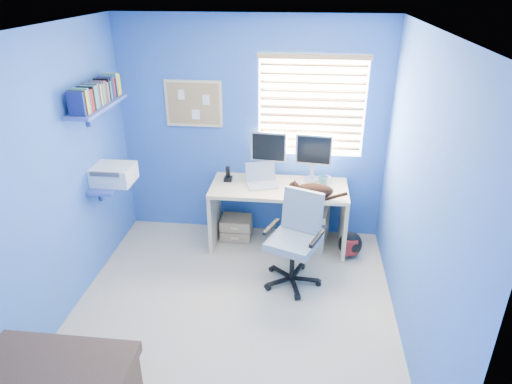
# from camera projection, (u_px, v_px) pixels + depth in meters

# --- Properties ---
(floor) EXTENTS (3.00, 3.20, 0.00)m
(floor) POSITION_uv_depth(u_px,v_px,m) (232.00, 313.00, 4.24)
(floor) COLOR #C2B49B
(floor) RESTS_ON ground
(ceiling) EXTENTS (3.00, 3.20, 0.00)m
(ceiling) POSITION_uv_depth(u_px,v_px,m) (224.00, 30.00, 3.15)
(ceiling) COLOR white
(ceiling) RESTS_ON wall_back
(wall_back) EXTENTS (3.00, 0.01, 2.50)m
(wall_back) POSITION_uv_depth(u_px,v_px,m) (252.00, 131.00, 5.13)
(wall_back) COLOR #3860A7
(wall_back) RESTS_ON ground
(wall_front) EXTENTS (3.00, 0.01, 2.50)m
(wall_front) POSITION_uv_depth(u_px,v_px,m) (176.00, 331.00, 2.26)
(wall_front) COLOR #3860A7
(wall_front) RESTS_ON ground
(wall_left) EXTENTS (0.01, 3.20, 2.50)m
(wall_left) POSITION_uv_depth(u_px,v_px,m) (53.00, 184.00, 3.85)
(wall_left) COLOR #3860A7
(wall_left) RESTS_ON ground
(wall_right) EXTENTS (0.01, 3.20, 2.50)m
(wall_right) POSITION_uv_depth(u_px,v_px,m) (419.00, 202.00, 3.54)
(wall_right) COLOR #3860A7
(wall_right) RESTS_ON ground
(desk) EXTENTS (1.50, 0.65, 0.74)m
(desk) POSITION_uv_depth(u_px,v_px,m) (278.00, 216.00, 5.17)
(desk) COLOR #E0C088
(desk) RESTS_ON floor
(laptop) EXTENTS (0.39, 0.35, 0.22)m
(laptop) POSITION_uv_depth(u_px,v_px,m) (263.00, 176.00, 4.98)
(laptop) COLOR silver
(laptop) RESTS_ON desk
(monitor_left) EXTENTS (0.41, 0.16, 0.54)m
(monitor_left) POSITION_uv_depth(u_px,v_px,m) (269.00, 155.00, 5.13)
(monitor_left) COLOR silver
(monitor_left) RESTS_ON desk
(monitor_right) EXTENTS (0.41, 0.17, 0.54)m
(monitor_right) POSITION_uv_depth(u_px,v_px,m) (313.00, 158.00, 5.05)
(monitor_right) COLOR silver
(monitor_right) RESTS_ON desk
(phone) EXTENTS (0.09, 0.11, 0.17)m
(phone) POSITION_uv_depth(u_px,v_px,m) (228.00, 174.00, 5.11)
(phone) COLOR black
(phone) RESTS_ON desk
(mug) EXTENTS (0.10, 0.09, 0.10)m
(mug) POSITION_uv_depth(u_px,v_px,m) (323.00, 181.00, 5.02)
(mug) COLOR teal
(mug) RESTS_ON desk
(cd_spindle) EXTENTS (0.13, 0.13, 0.07)m
(cd_spindle) POSITION_uv_depth(u_px,v_px,m) (325.00, 180.00, 5.08)
(cd_spindle) COLOR silver
(cd_spindle) RESTS_ON desk
(cat) EXTENTS (0.44, 0.29, 0.14)m
(cat) POSITION_uv_depth(u_px,v_px,m) (314.00, 191.00, 4.74)
(cat) COLOR black
(cat) RESTS_ON desk
(tower_pc) EXTENTS (0.26, 0.47, 0.45)m
(tower_pc) POSITION_uv_depth(u_px,v_px,m) (319.00, 226.00, 5.25)
(tower_pc) COLOR beige
(tower_pc) RESTS_ON floor
(drawer_boxes) EXTENTS (0.35, 0.28, 0.27)m
(drawer_boxes) POSITION_uv_depth(u_px,v_px,m) (236.00, 227.00, 5.40)
(drawer_boxes) COLOR tan
(drawer_boxes) RESTS_ON floor
(yellow_book) EXTENTS (0.03, 0.17, 0.24)m
(yellow_book) POSITION_uv_depth(u_px,v_px,m) (306.00, 242.00, 5.13)
(yellow_book) COLOR yellow
(yellow_book) RESTS_ON floor
(backpack) EXTENTS (0.31, 0.27, 0.31)m
(backpack) POSITION_uv_depth(u_px,v_px,m) (350.00, 244.00, 5.03)
(backpack) COLOR black
(backpack) RESTS_ON floor
(office_chair) EXTENTS (0.71, 0.71, 0.95)m
(office_chair) POSITION_uv_depth(u_px,v_px,m) (295.00, 251.00, 4.55)
(office_chair) COLOR black
(office_chair) RESTS_ON floor
(window_blinds) EXTENTS (1.15, 0.05, 1.10)m
(window_blinds) POSITION_uv_depth(u_px,v_px,m) (312.00, 107.00, 4.91)
(window_blinds) COLOR white
(window_blinds) RESTS_ON ground
(corkboard) EXTENTS (0.64, 0.02, 0.52)m
(corkboard) POSITION_uv_depth(u_px,v_px,m) (194.00, 104.00, 5.05)
(corkboard) COLOR #E0C088
(corkboard) RESTS_ON ground
(wall_shelves) EXTENTS (0.42, 0.90, 1.05)m
(wall_shelves) POSITION_uv_depth(u_px,v_px,m) (103.00, 135.00, 4.42)
(wall_shelves) COLOR #3A50AA
(wall_shelves) RESTS_ON ground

